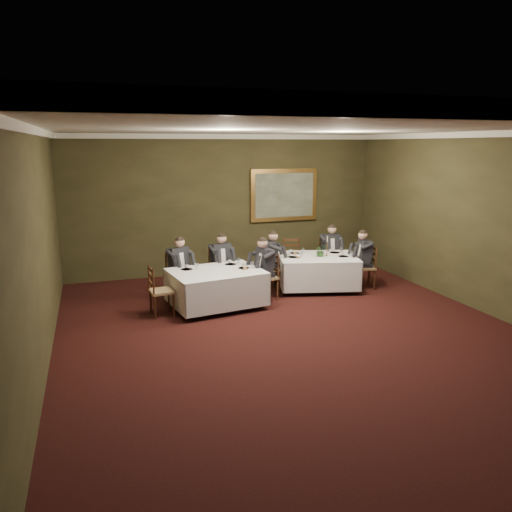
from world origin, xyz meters
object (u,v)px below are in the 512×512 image
diner_main_backright (330,258)px  chair_sec_endleft (161,301)px  chair_sec_endright (266,286)px  painting (284,195)px  chair_main_backleft (291,267)px  chair_sec_backleft (179,285)px  chair_main_endright (365,276)px  chair_main_backright (329,267)px  diner_main_endleft (269,268)px  diner_sec_backright (221,270)px  table_second (216,286)px  diner_sec_endright (266,276)px  diner_sec_backleft (179,275)px  chair_main_endleft (269,277)px  chair_sec_backright (221,280)px  centerpiece (321,250)px  table_main (317,270)px  candlestick (327,248)px  diner_main_endright (365,266)px

diner_main_backright → chair_sec_endleft: bearing=19.8°
chair_sec_endright → painting: bearing=-41.2°
chair_main_backleft → chair_sec_endright: bearing=67.6°
painting → chair_sec_backleft: bearing=-149.4°
painting → chair_sec_endright: bearing=-118.7°
chair_main_endright → chair_sec_endleft: 4.76m
chair_main_backright → diner_main_endleft: diner_main_endleft is taller
diner_sec_backright → chair_sec_endright: diner_sec_backright is taller
chair_main_backright → painting: painting is taller
table_second → diner_sec_endright: size_ratio=1.48×
table_second → diner_sec_backleft: size_ratio=1.48×
chair_main_endleft → chair_sec_backright: (-1.10, 0.15, 0.00)m
table_second → chair_main_backright: size_ratio=2.00×
chair_sec_backleft → chair_sec_endright: same height
chair_main_endright → chair_sec_backright: 3.33m
centerpiece → diner_main_endleft: bearing=164.2°
diner_main_backright → chair_main_endleft: (-1.76, -0.47, -0.23)m
table_main → chair_sec_endright: chair_sec_endright is taller
table_main → centerpiece: bearing=-37.8°
chair_sec_endleft → candlestick: size_ratio=2.11×
diner_main_backright → chair_sec_endright: size_ratio=1.35×
chair_main_endleft → diner_main_endright: 2.23m
chair_main_endleft → table_second: bearing=-54.7°
chair_sec_backleft → diner_sec_backleft: diner_sec_backleft is taller
chair_main_endleft → chair_sec_backleft: bearing=-85.2°
diner_main_endleft → diner_sec_backright: bearing=-92.1°
diner_main_backright → candlestick: size_ratio=2.84×
chair_sec_endright → painting: (1.39, 2.54, 1.67)m
chair_sec_backright → diner_sec_endright: (0.78, -0.83, 0.23)m
table_second → chair_main_endright: bearing=4.6°
diner_main_endleft → chair_sec_endleft: size_ratio=1.35×
chair_main_backleft → centerpiece: centerpiece is taller
table_main → diner_sec_backleft: 3.15m
chair_sec_endleft → painting: bearing=122.4°
centerpiece → candlestick: candlestick is taller
diner_main_endleft → chair_sec_endright: 0.78m
diner_main_endleft → diner_sec_endright: same height
diner_main_endleft → chair_main_endright: (2.15, -0.56, -0.23)m
diner_main_backright → diner_sec_backleft: 3.85m
chair_sec_backleft → painting: bearing=-172.4°
chair_sec_backleft → chair_sec_backright: (0.97, 0.14, 0.00)m
diner_main_backright → chair_sec_backright: diner_main_backright is taller
chair_main_backright → diner_sec_endright: (-2.08, -1.16, 0.23)m
table_second → diner_sec_backright: 1.04m
diner_main_backright → centerpiece: 1.08m
diner_main_endleft → chair_sec_backleft: diner_main_endleft is taller
painting → candlestick: bearing=-84.3°
chair_sec_backright → candlestick: (2.39, -0.45, 0.65)m
diner_sec_backright → chair_main_endright: bearing=156.7°
chair_main_endright → table_second: bearing=106.9°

